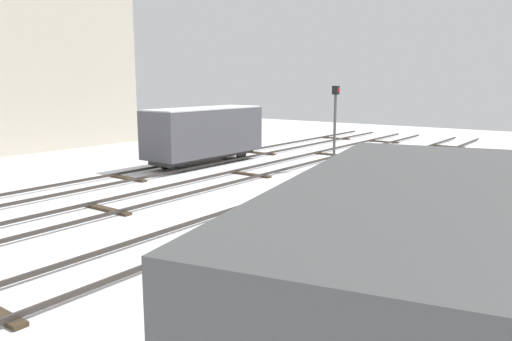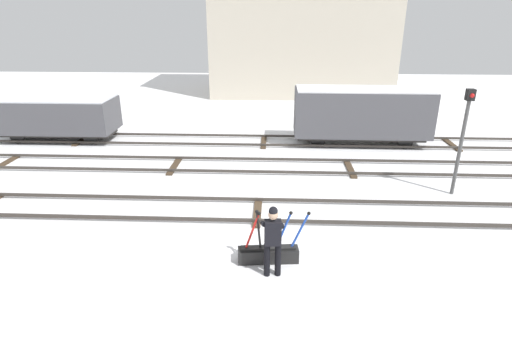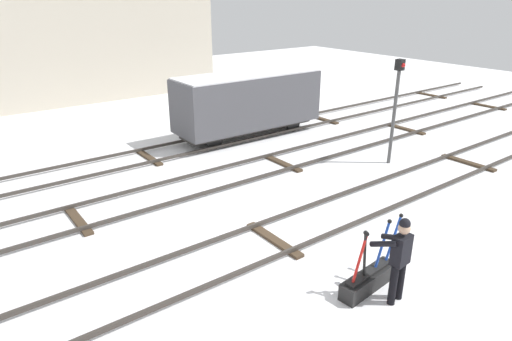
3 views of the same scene
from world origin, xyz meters
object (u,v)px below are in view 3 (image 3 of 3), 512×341
signal_post (396,101)px  freight_car_mid_siding (248,101)px  switch_lever_frame (369,278)px  rail_worker (399,255)px

signal_post → freight_car_mid_siding: (-2.15, 5.53, -0.74)m
switch_lever_frame → signal_post: signal_post is taller
switch_lever_frame → rail_worker: size_ratio=0.99×
switch_lever_frame → signal_post: (6.26, 4.35, 1.98)m
signal_post → freight_car_mid_siding: size_ratio=0.59×
switch_lever_frame → signal_post: bearing=29.4°
rail_worker → signal_post: signal_post is taller
signal_post → switch_lever_frame: bearing=-145.2°
rail_worker → freight_car_mid_siding: 11.18m
rail_worker → signal_post: size_ratio=0.50×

